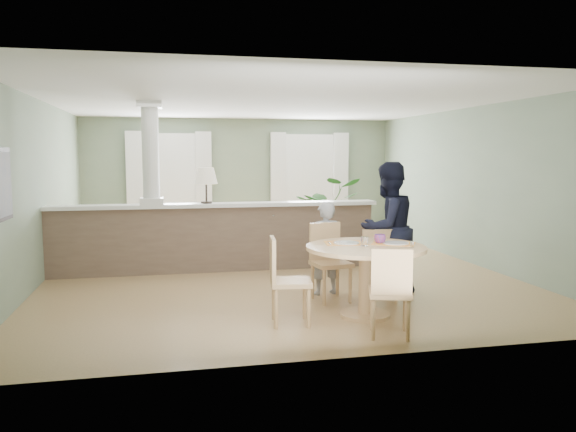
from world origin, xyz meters
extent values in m
plane|color=tan|center=(0.00, 0.00, 0.00)|extent=(8.00, 8.00, 0.00)
cube|color=gray|center=(0.00, 4.00, 1.35)|extent=(7.00, 0.02, 2.70)
cube|color=gray|center=(-3.50, 0.00, 1.35)|extent=(0.02, 8.00, 2.70)
cube|color=gray|center=(3.50, 0.00, 1.35)|extent=(0.02, 8.00, 2.70)
cube|color=gray|center=(0.00, -4.00, 1.35)|extent=(7.00, 0.02, 2.70)
cube|color=white|center=(0.00, 0.00, 2.70)|extent=(7.00, 8.00, 0.02)
cube|color=white|center=(-1.60, 3.97, 1.55)|extent=(1.10, 0.02, 1.50)
cube|color=white|center=(-1.60, 3.94, 1.55)|extent=(1.22, 0.04, 1.62)
cube|color=white|center=(1.60, 3.97, 1.55)|extent=(1.10, 0.02, 1.50)
cube|color=white|center=(1.60, 3.94, 1.55)|extent=(1.22, 0.04, 1.62)
cube|color=silver|center=(-2.35, 3.88, 1.25)|extent=(0.35, 0.10, 2.30)
cube|color=silver|center=(-0.85, 3.88, 1.25)|extent=(0.35, 0.10, 2.30)
cube|color=silver|center=(0.85, 3.88, 1.25)|extent=(0.35, 0.10, 2.30)
cube|color=silver|center=(2.35, 3.88, 1.25)|extent=(0.35, 0.10, 2.30)
cube|color=black|center=(-3.47, -2.00, 1.55)|extent=(0.04, 0.62, 0.82)
cube|color=slate|center=(-3.44, -2.00, 1.55)|extent=(0.02, 0.52, 0.72)
cube|color=brown|center=(-0.90, 0.20, 0.53)|extent=(5.20, 0.22, 1.05)
cube|color=white|center=(-0.90, 0.20, 1.08)|extent=(5.32, 0.36, 0.06)
cube|color=white|center=(-1.90, 0.20, 1.16)|extent=(0.36, 0.36, 0.10)
cylinder|color=white|center=(-1.90, 0.20, 1.91)|extent=(0.26, 0.26, 1.39)
cube|color=white|center=(-1.90, 0.20, 2.65)|extent=(0.38, 0.38, 0.10)
cylinder|color=black|center=(-1.05, 0.20, 1.12)|extent=(0.18, 0.18, 0.03)
cylinder|color=black|center=(-1.05, 0.20, 1.28)|extent=(0.03, 0.03, 0.28)
cone|color=white|center=(-1.05, 0.20, 1.55)|extent=(0.36, 0.36, 0.26)
imported|color=olive|center=(0.02, 1.49, 0.46)|extent=(3.32, 1.77, 0.92)
imported|color=#306629|center=(1.33, 1.58, 0.73)|extent=(1.34, 1.16, 1.46)
cylinder|color=tan|center=(0.56, -2.76, 0.02)|extent=(0.58, 0.58, 0.04)
cylinder|color=tan|center=(0.56, -2.76, 0.42)|extent=(0.16, 0.16, 0.75)
cylinder|color=tan|center=(0.56, -2.76, 0.81)|extent=(1.38, 1.38, 0.04)
cube|color=#DE5A32|center=(0.39, -2.53, 0.84)|extent=(0.54, 0.43, 0.01)
cube|color=#DE5A32|center=(0.94, -2.68, 0.84)|extent=(0.60, 0.55, 0.01)
cylinder|color=white|center=(0.39, -2.56, 0.85)|extent=(0.30, 0.30, 0.01)
cylinder|color=white|center=(0.95, -2.70, 0.85)|extent=(0.30, 0.30, 0.01)
cylinder|color=white|center=(0.54, -2.78, 0.89)|extent=(0.08, 0.08, 0.10)
cube|color=silver|center=(0.32, -2.61, 0.85)|extent=(0.04, 0.20, 0.00)
cube|color=silver|center=(0.19, -2.54, 0.84)|extent=(0.05, 0.24, 0.00)
cylinder|color=white|center=(1.04, -2.97, 0.87)|extent=(0.04, 0.04, 0.07)
cylinder|color=silver|center=(1.04, -2.97, 0.91)|extent=(0.04, 0.04, 0.01)
imported|color=#233FA5|center=(0.79, -2.62, 0.89)|extent=(0.16, 0.16, 0.11)
cube|color=tan|center=(0.38, -1.98, 0.48)|extent=(0.51, 0.51, 0.05)
cylinder|color=tan|center=(0.23, -2.19, 0.23)|extent=(0.04, 0.04, 0.46)
cylinder|color=tan|center=(0.59, -2.13, 0.23)|extent=(0.04, 0.04, 0.46)
cylinder|color=tan|center=(0.17, -1.83, 0.23)|extent=(0.04, 0.04, 0.46)
cylinder|color=tan|center=(0.53, -1.77, 0.23)|extent=(0.04, 0.04, 0.46)
cube|color=tan|center=(0.35, -1.78, 0.75)|extent=(0.43, 0.11, 0.49)
cube|color=tan|center=(1.00, -2.13, 0.44)|extent=(0.45, 0.45, 0.05)
cylinder|color=tan|center=(0.81, -2.28, 0.21)|extent=(0.04, 0.04, 0.42)
cylinder|color=tan|center=(1.14, -2.32, 0.21)|extent=(0.04, 0.04, 0.42)
cylinder|color=tan|center=(0.85, -1.95, 0.21)|extent=(0.04, 0.04, 0.42)
cylinder|color=tan|center=(1.18, -1.99, 0.21)|extent=(0.04, 0.04, 0.42)
cube|color=tan|center=(1.02, -1.95, 0.68)|extent=(0.39, 0.08, 0.45)
cube|color=tan|center=(0.57, -3.48, 0.46)|extent=(0.54, 0.54, 0.05)
cylinder|color=tan|center=(0.79, -3.37, 0.22)|extent=(0.04, 0.04, 0.44)
cylinder|color=tan|center=(0.46, -3.26, 0.22)|extent=(0.04, 0.04, 0.44)
cylinder|color=tan|center=(0.68, -3.70, 0.22)|extent=(0.04, 0.04, 0.44)
cylinder|color=tan|center=(0.35, -3.59, 0.22)|extent=(0.04, 0.04, 0.44)
cube|color=tan|center=(0.51, -3.66, 0.71)|extent=(0.40, 0.17, 0.47)
cube|color=tan|center=(-0.35, -2.85, 0.47)|extent=(0.49, 0.49, 0.05)
cylinder|color=tan|center=(-0.19, -3.05, 0.23)|extent=(0.04, 0.04, 0.45)
cylinder|color=tan|center=(-0.15, -2.69, 0.23)|extent=(0.04, 0.04, 0.45)
cylinder|color=tan|center=(-0.54, -3.00, 0.23)|extent=(0.04, 0.04, 0.45)
cylinder|color=tan|center=(-0.50, -2.65, 0.23)|extent=(0.04, 0.04, 0.45)
cube|color=tan|center=(-0.54, -2.83, 0.73)|extent=(0.09, 0.42, 0.48)
imported|color=gray|center=(0.40, -1.63, 0.63)|extent=(0.50, 0.37, 1.25)
imported|color=black|center=(1.24, -1.76, 0.89)|extent=(1.06, 0.96, 1.79)
camera|label=1|loc=(-1.67, -8.81, 1.87)|focal=35.00mm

